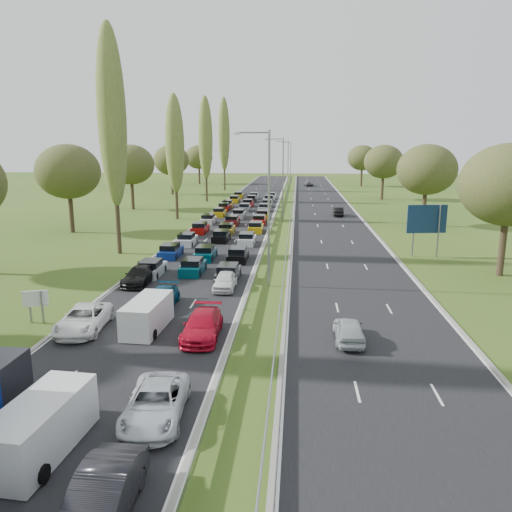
% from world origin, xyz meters
% --- Properties ---
extents(ground, '(260.00, 260.00, 0.00)m').
position_xyz_m(ground, '(4.50, 80.00, 0.00)').
color(ground, '#324D18').
rests_on(ground, ground).
extents(near_carriageway, '(10.50, 215.00, 0.04)m').
position_xyz_m(near_carriageway, '(-2.25, 82.50, 0.00)').
color(near_carriageway, black).
rests_on(near_carriageway, ground).
extents(far_carriageway, '(10.50, 215.00, 0.04)m').
position_xyz_m(far_carriageway, '(11.25, 82.50, 0.00)').
color(far_carriageway, black).
rests_on(far_carriageway, ground).
extents(central_reservation, '(2.36, 215.00, 0.32)m').
position_xyz_m(central_reservation, '(4.50, 82.50, 0.55)').
color(central_reservation, gray).
rests_on(central_reservation, ground).
extents(lamp_columns, '(0.18, 140.18, 12.00)m').
position_xyz_m(lamp_columns, '(4.50, 78.00, 6.00)').
color(lamp_columns, gray).
rests_on(lamp_columns, ground).
extents(poplar_row, '(2.80, 127.80, 22.44)m').
position_xyz_m(poplar_row, '(-11.50, 68.17, 12.39)').
color(poplar_row, '#2D2116').
rests_on(poplar_row, ground).
extents(woodland_left, '(8.00, 166.00, 11.10)m').
position_xyz_m(woodland_left, '(-22.00, 62.63, 7.68)').
color(woodland_left, '#2D2116').
rests_on(woodland_left, ground).
extents(woodland_right, '(8.00, 153.00, 11.10)m').
position_xyz_m(woodland_right, '(24.00, 66.67, 7.68)').
color(woodland_right, '#2D2116').
rests_on(woodland_right, ground).
extents(traffic_queue_fill, '(9.14, 69.83, 0.80)m').
position_xyz_m(traffic_queue_fill, '(-2.27, 77.63, 0.44)').
color(traffic_queue_fill, '#B2B7BC').
rests_on(traffic_queue_fill, ground).
extents(near_car_2, '(2.82, 5.37, 1.44)m').
position_xyz_m(near_car_2, '(-5.93, 32.37, 0.74)').
color(near_car_2, white).
rests_on(near_car_2, near_carriageway).
extents(near_car_3, '(1.97, 4.72, 1.36)m').
position_xyz_m(near_car_3, '(-5.86, 42.78, 0.70)').
color(near_car_3, black).
rests_on(near_car_3, near_carriageway).
extents(near_car_7, '(1.96, 4.53, 1.30)m').
position_xyz_m(near_car_7, '(-2.45, 37.16, 0.67)').
color(near_car_7, '#053653').
rests_on(near_car_7, near_carriageway).
extents(near_car_9, '(1.67, 4.60, 1.51)m').
position_xyz_m(near_car_9, '(1.11, 17.42, 0.77)').
color(near_car_9, black).
rests_on(near_car_9, near_carriageway).
extents(near_car_10, '(2.64, 5.08, 1.37)m').
position_xyz_m(near_car_10, '(1.12, 23.01, 0.70)').
color(near_car_10, silver).
rests_on(near_car_10, near_carriageway).
extents(near_car_11, '(2.17, 5.03, 1.44)m').
position_xyz_m(near_car_11, '(1.34, 31.88, 0.74)').
color(near_car_11, '#B80B24').
rests_on(near_car_11, near_carriageway).
extents(near_car_12, '(1.61, 3.96, 1.35)m').
position_xyz_m(near_car_12, '(1.23, 41.80, 0.69)').
color(near_car_12, white).
rests_on(near_car_12, near_carriageway).
extents(far_car_0, '(1.61, 3.99, 1.36)m').
position_xyz_m(far_car_0, '(9.69, 31.99, 0.70)').
color(far_car_0, '#A6ADB0').
rests_on(far_car_0, far_carriageway).
extents(far_car_1, '(1.53, 4.27, 1.40)m').
position_xyz_m(far_car_1, '(13.08, 84.32, 0.72)').
color(far_car_1, black).
rests_on(far_car_1, far_carriageway).
extents(far_car_2, '(2.55, 4.94, 1.33)m').
position_xyz_m(far_car_2, '(9.71, 144.52, 0.69)').
color(far_car_2, slate).
rests_on(far_car_2, far_carriageway).
extents(white_van_front, '(1.95, 4.98, 2.00)m').
position_xyz_m(white_van_front, '(-2.30, 20.64, 1.03)').
color(white_van_front, silver).
rests_on(white_van_front, near_carriageway).
extents(white_van_rear, '(1.84, 4.69, 1.89)m').
position_xyz_m(white_van_rear, '(-2.15, 32.98, 0.97)').
color(white_van_rear, silver).
rests_on(white_van_rear, near_carriageway).
extents(info_sign, '(1.46, 0.54, 2.10)m').
position_xyz_m(info_sign, '(-9.40, 33.40, 1.37)').
color(info_sign, gray).
rests_on(info_sign, ground).
extents(direction_sign, '(3.97, 0.73, 5.20)m').
position_xyz_m(direction_sign, '(19.40, 55.01, 3.57)').
color(direction_sign, gray).
rests_on(direction_sign, ground).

